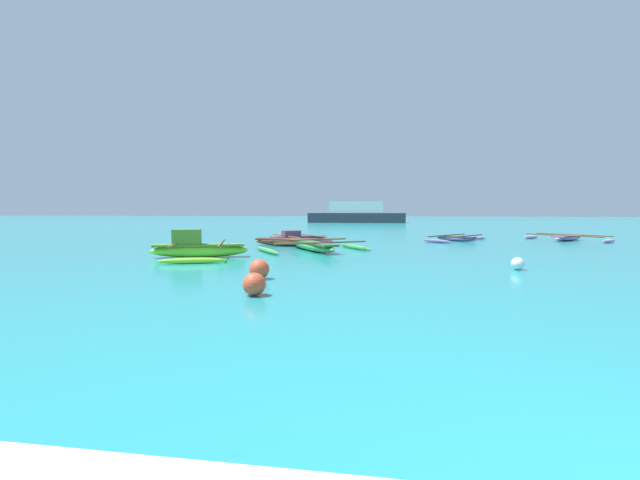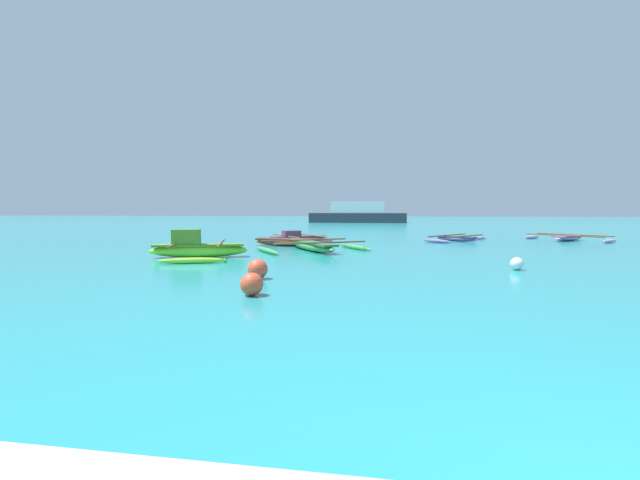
{
  "view_description": "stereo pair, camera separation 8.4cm",
  "coord_description": "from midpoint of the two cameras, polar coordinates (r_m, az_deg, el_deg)",
  "views": [
    {
      "loc": [
        -2.27,
        -1.53,
        1.75
      ],
      "look_at": [
        -5.59,
        19.64,
        0.25
      ],
      "focal_mm": 24.0,
      "sensor_mm": 36.0,
      "label": 1
    },
    {
      "loc": [
        -2.19,
        -1.52,
        1.75
      ],
      "look_at": [
        -5.59,
        19.64,
        0.25
      ],
      "focal_mm": 24.0,
      "sensor_mm": 36.0,
      "label": 2
    }
  ],
  "objects": [
    {
      "name": "moored_boat_4",
      "position": [
        28.41,
        30.04,
        0.28
      ],
      "size": [
        4.29,
        4.26,
        0.36
      ],
      "rotation": [
        0.0,
        0.0,
        0.79
      ],
      "color": "#BE93D3",
      "rests_on": "ground_plane"
    },
    {
      "name": "mooring_buoy_2",
      "position": [
        8.9,
        -9.04,
        -5.84
      ],
      "size": [
        0.48,
        0.48,
        0.48
      ],
      "color": "#E54C2D",
      "rests_on": "ground_plane"
    },
    {
      "name": "distant_ferry",
      "position": [
        60.1,
        4.86,
        3.47
      ],
      "size": [
        13.41,
        2.95,
        2.95
      ],
      "color": "#2D333D",
      "rests_on": "ground_plane"
    },
    {
      "name": "moored_boat_1",
      "position": [
        25.4,
        17.58,
        0.23
      ],
      "size": [
        3.88,
        4.37,
        0.34
      ],
      "rotation": [
        0.0,
        0.0,
        -0.65
      ],
      "color": "slate",
      "rests_on": "ground_plane"
    },
    {
      "name": "mooring_buoy_1",
      "position": [
        13.81,
        24.7,
        -2.87
      ],
      "size": [
        0.37,
        0.37,
        0.37
      ],
      "color": "white",
      "rests_on": "ground_plane"
    },
    {
      "name": "moored_boat_0",
      "position": [
        20.98,
        -4.32,
        -0.23
      ],
      "size": [
        3.56,
        1.28,
        0.36
      ],
      "rotation": [
        0.0,
        0.0,
        -0.13
      ],
      "color": "brown",
      "rests_on": "ground_plane"
    },
    {
      "name": "mooring_buoy_0",
      "position": [
        10.98,
        -8.32,
        -3.87
      ],
      "size": [
        0.51,
        0.51,
        0.51
      ],
      "color": "#E54C2D",
      "rests_on": "ground_plane"
    },
    {
      "name": "moored_boat_3",
      "position": [
        24.23,
        -3.15,
        0.33
      ],
      "size": [
        4.32,
        4.72,
        0.6
      ],
      "rotation": [
        0.0,
        0.0,
        0.63
      ],
      "color": "#9C4770",
      "rests_on": "ground_plane"
    },
    {
      "name": "moored_boat_5",
      "position": [
        16.44,
        -16.17,
        -1.06
      ],
      "size": [
        3.57,
        4.43,
        1.05
      ],
      "rotation": [
        0.0,
        0.0,
        0.32
      ],
      "color": "#8AE02E",
      "rests_on": "ground_plane"
    },
    {
      "name": "moored_boat_2",
      "position": [
        18.35,
        -1.08,
        -0.81
      ],
      "size": [
        5.2,
        4.81,
        0.45
      ],
      "rotation": [
        0.0,
        0.0,
        -1.0
      ],
      "color": "green",
      "rests_on": "ground_plane"
    }
  ]
}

